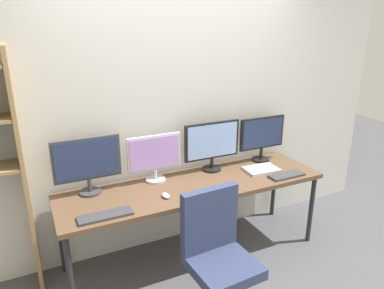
{
  "coord_description": "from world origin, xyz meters",
  "views": [
    {
      "loc": [
        -1.26,
        -1.96,
        2.07
      ],
      "look_at": [
        0.0,
        0.65,
        1.09
      ],
      "focal_mm": 33.09,
      "sensor_mm": 36.0,
      "label": 1
    }
  ],
  "objects_px": {
    "office_chair": "(218,270)",
    "keyboard_right": "(287,175)",
    "monitor_center_right": "(212,143)",
    "computer_mouse": "(166,196)",
    "desk": "(194,188)",
    "keyboard_center": "(207,193)",
    "keyboard_left": "(105,215)",
    "laptop_closed": "(261,169)",
    "monitor_center_left": "(155,156)",
    "monitor_far_left": "(87,162)",
    "monitor_far_right": "(262,136)"
  },
  "relations": [
    {
      "from": "monitor_center_right",
      "to": "monitor_center_left",
      "type": "bearing_deg",
      "value": -179.99
    },
    {
      "from": "monitor_far_right",
      "to": "computer_mouse",
      "type": "bearing_deg",
      "value": -163.73
    },
    {
      "from": "keyboard_center",
      "to": "laptop_closed",
      "type": "height_order",
      "value": "laptop_closed"
    },
    {
      "from": "desk",
      "to": "keyboard_center",
      "type": "relative_size",
      "value": 6.06
    },
    {
      "from": "monitor_far_left",
      "to": "monitor_far_right",
      "type": "relative_size",
      "value": 1.07
    },
    {
      "from": "keyboard_center",
      "to": "laptop_closed",
      "type": "xyz_separation_m",
      "value": [
        0.71,
        0.22,
        0.0
      ]
    },
    {
      "from": "keyboard_right",
      "to": "laptop_closed",
      "type": "height_order",
      "value": "laptop_closed"
    },
    {
      "from": "computer_mouse",
      "to": "monitor_far_left",
      "type": "bearing_deg",
      "value": 147.17
    },
    {
      "from": "desk",
      "to": "office_chair",
      "type": "relative_size",
      "value": 2.4
    },
    {
      "from": "laptop_closed",
      "to": "desk",
      "type": "bearing_deg",
      "value": -177.3
    },
    {
      "from": "desk",
      "to": "monitor_far_right",
      "type": "relative_size",
      "value": 4.66
    },
    {
      "from": "desk",
      "to": "keyboard_center",
      "type": "height_order",
      "value": "keyboard_center"
    },
    {
      "from": "monitor_center_right",
      "to": "office_chair",
      "type": "bearing_deg",
      "value": -115.72
    },
    {
      "from": "office_chair",
      "to": "monitor_far_right",
      "type": "xyz_separation_m",
      "value": [
        1.04,
        0.95,
        0.6
      ]
    },
    {
      "from": "monitor_center_left",
      "to": "computer_mouse",
      "type": "bearing_deg",
      "value": -96.23
    },
    {
      "from": "monitor_far_left",
      "to": "monitor_center_left",
      "type": "distance_m",
      "value": 0.58
    },
    {
      "from": "monitor_center_left",
      "to": "laptop_closed",
      "type": "xyz_separation_m",
      "value": [
        1.0,
        -0.23,
        -0.22
      ]
    },
    {
      "from": "keyboard_center",
      "to": "keyboard_right",
      "type": "bearing_deg",
      "value": 0.0
    },
    {
      "from": "monitor_far_left",
      "to": "keyboard_center",
      "type": "relative_size",
      "value": 1.39
    },
    {
      "from": "office_chair",
      "to": "computer_mouse",
      "type": "height_order",
      "value": "office_chair"
    },
    {
      "from": "monitor_far_right",
      "to": "keyboard_left",
      "type": "height_order",
      "value": "monitor_far_right"
    },
    {
      "from": "monitor_center_left",
      "to": "computer_mouse",
      "type": "relative_size",
      "value": 5.12
    },
    {
      "from": "keyboard_right",
      "to": "computer_mouse",
      "type": "relative_size",
      "value": 3.61
    },
    {
      "from": "laptop_closed",
      "to": "monitor_far_left",
      "type": "bearing_deg",
      "value": 175.68
    },
    {
      "from": "monitor_center_left",
      "to": "keyboard_left",
      "type": "height_order",
      "value": "monitor_center_left"
    },
    {
      "from": "monitor_far_left",
      "to": "keyboard_center",
      "type": "height_order",
      "value": "monitor_far_left"
    },
    {
      "from": "keyboard_left",
      "to": "keyboard_center",
      "type": "xyz_separation_m",
      "value": [
        0.84,
        0.0,
        0.0
      ]
    },
    {
      "from": "laptop_closed",
      "to": "keyboard_center",
      "type": "bearing_deg",
      "value": -159.28
    },
    {
      "from": "monitor_far_right",
      "to": "laptop_closed",
      "type": "relative_size",
      "value": 1.59
    },
    {
      "from": "desk",
      "to": "monitor_far_right",
      "type": "height_order",
      "value": "monitor_far_right"
    },
    {
      "from": "keyboard_left",
      "to": "keyboard_right",
      "type": "distance_m",
      "value": 1.68
    },
    {
      "from": "desk",
      "to": "monitor_far_right",
      "type": "bearing_deg",
      "value": 13.76
    },
    {
      "from": "monitor_far_right",
      "to": "keyboard_left",
      "type": "xyz_separation_m",
      "value": [
        -1.71,
        -0.44,
        -0.25
      ]
    },
    {
      "from": "monitor_center_left",
      "to": "keyboard_left",
      "type": "distance_m",
      "value": 0.74
    },
    {
      "from": "desk",
      "to": "office_chair",
      "type": "distance_m",
      "value": 0.81
    },
    {
      "from": "desk",
      "to": "monitor_far_left",
      "type": "relative_size",
      "value": 4.35
    },
    {
      "from": "monitor_center_right",
      "to": "computer_mouse",
      "type": "xyz_separation_m",
      "value": [
        -0.62,
        -0.35,
        -0.25
      ]
    },
    {
      "from": "monitor_far_left",
      "to": "laptop_closed",
      "type": "bearing_deg",
      "value": -8.17
    },
    {
      "from": "monitor_center_right",
      "to": "computer_mouse",
      "type": "height_order",
      "value": "monitor_center_right"
    },
    {
      "from": "monitor_far_right",
      "to": "desk",
      "type": "bearing_deg",
      "value": -166.24
    },
    {
      "from": "monitor_far_right",
      "to": "keyboard_center",
      "type": "xyz_separation_m",
      "value": [
        -0.87,
        -0.44,
        -0.25
      ]
    },
    {
      "from": "monitor_center_left",
      "to": "laptop_closed",
      "type": "distance_m",
      "value": 1.05
    },
    {
      "from": "office_chair",
      "to": "monitor_center_right",
      "type": "bearing_deg",
      "value": 64.28
    },
    {
      "from": "monitor_far_left",
      "to": "computer_mouse",
      "type": "bearing_deg",
      "value": -32.83
    },
    {
      "from": "monitor_center_left",
      "to": "laptop_closed",
      "type": "height_order",
      "value": "monitor_center_left"
    },
    {
      "from": "keyboard_center",
      "to": "keyboard_right",
      "type": "xyz_separation_m",
      "value": [
        0.84,
        0.0,
        0.0
      ]
    },
    {
      "from": "monitor_center_left",
      "to": "monitor_far_right",
      "type": "relative_size",
      "value": 0.96
    },
    {
      "from": "computer_mouse",
      "to": "desk",
      "type": "bearing_deg",
      "value": 22.59
    },
    {
      "from": "keyboard_left",
      "to": "laptop_closed",
      "type": "relative_size",
      "value": 1.24
    },
    {
      "from": "office_chair",
      "to": "keyboard_right",
      "type": "bearing_deg",
      "value": 26.71
    }
  ]
}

